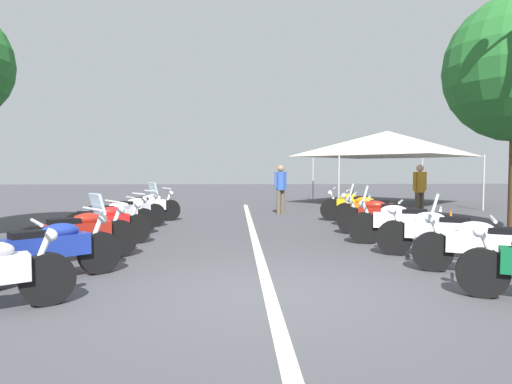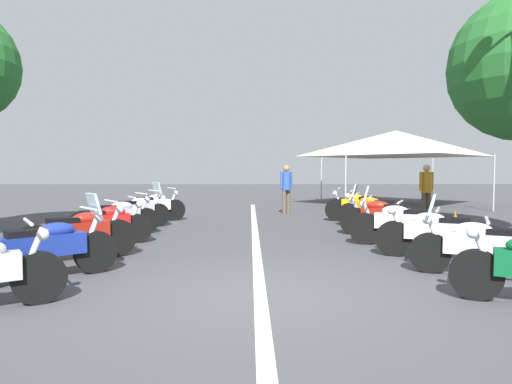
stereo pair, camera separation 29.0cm
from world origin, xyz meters
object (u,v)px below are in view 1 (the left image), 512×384
(motorcycle_right_row_5, at_px, (371,210))
(traffic_cone_0, at_px, (451,223))
(motorcycle_left_row_2, at_px, (79,235))
(motorcycle_right_row_2, at_px, (439,232))
(motorcycle_right_row_1, at_px, (486,245))
(motorcycle_left_row_5, at_px, (131,211))
(motorcycle_left_row_3, at_px, (103,224))
(bystander_1, at_px, (420,187))
(event_tent, at_px, (387,144))
(motorcycle_right_row_3, at_px, (401,222))
(motorcycle_left_row_4, at_px, (112,217))
(bystander_0, at_px, (281,185))
(motorcycle_left_row_6, at_px, (147,207))
(motorcycle_left_row_1, at_px, (49,249))
(motorcycle_right_row_6, at_px, (354,206))
(motorcycle_right_row_4, at_px, (381,215))

(motorcycle_right_row_5, bearing_deg, traffic_cone_0, 155.05)
(traffic_cone_0, bearing_deg, motorcycle_left_row_2, 108.98)
(motorcycle_right_row_2, height_order, traffic_cone_0, motorcycle_right_row_2)
(motorcycle_right_row_1, bearing_deg, motorcycle_left_row_5, -14.41)
(motorcycle_left_row_3, distance_m, traffic_cone_0, 7.81)
(motorcycle_left_row_2, bearing_deg, bystander_1, -1.02)
(motorcycle_left_row_2, distance_m, motorcycle_right_row_5, 7.61)
(motorcycle_left_row_2, bearing_deg, event_tent, 14.92)
(motorcycle_right_row_3, bearing_deg, motorcycle_left_row_3, 16.12)
(motorcycle_right_row_1, bearing_deg, motorcycle_left_row_4, -5.92)
(bystander_0, bearing_deg, motorcycle_right_row_3, -20.97)
(motorcycle_left_row_6, distance_m, bystander_0, 4.67)
(motorcycle_left_row_1, relative_size, traffic_cone_0, 2.77)
(motorcycle_left_row_2, relative_size, motorcycle_left_row_6, 0.93)
(motorcycle_left_row_3, distance_m, motorcycle_right_row_5, 6.91)
(motorcycle_right_row_6, bearing_deg, motorcycle_right_row_5, 113.52)
(motorcycle_left_row_5, distance_m, bystander_0, 5.59)
(motorcycle_left_row_4, bearing_deg, bystander_0, 10.25)
(motorcycle_right_row_5, bearing_deg, bystander_0, -32.84)
(motorcycle_left_row_1, distance_m, motorcycle_left_row_6, 6.89)
(motorcycle_left_row_2, bearing_deg, motorcycle_right_row_1, -47.31)
(motorcycle_right_row_2, bearing_deg, motorcycle_left_row_5, -7.56)
(motorcycle_left_row_4, distance_m, traffic_cone_0, 7.88)
(motorcycle_left_row_4, bearing_deg, motorcycle_left_row_6, 47.25)
(motorcycle_left_row_2, height_order, motorcycle_right_row_5, motorcycle_left_row_2)
(motorcycle_right_row_6, bearing_deg, motorcycle_left_row_5, 30.39)
(bystander_1, bearing_deg, motorcycle_right_row_2, -41.97)
(motorcycle_left_row_4, height_order, motorcycle_right_row_1, motorcycle_right_row_1)
(motorcycle_right_row_1, height_order, motorcycle_right_row_5, motorcycle_right_row_1)
(motorcycle_left_row_1, height_order, motorcycle_right_row_5, motorcycle_left_row_1)
(motorcycle_left_row_3, height_order, motorcycle_right_row_1, motorcycle_right_row_1)
(bystander_0, bearing_deg, motorcycle_left_row_4, -78.86)
(motorcycle_right_row_4, xyz_separation_m, motorcycle_right_row_5, (1.54, -0.23, -0.02))
(traffic_cone_0, bearing_deg, motorcycle_left_row_6, 68.92)
(motorcycle_left_row_2, distance_m, bystander_1, 10.15)
(motorcycle_left_row_2, xyz_separation_m, motorcycle_left_row_5, (4.11, 0.10, -0.00))
(motorcycle_left_row_1, distance_m, motorcycle_right_row_2, 6.28)
(motorcycle_right_row_4, bearing_deg, motorcycle_right_row_1, 113.28)
(motorcycle_right_row_5, distance_m, event_tent, 7.97)
(motorcycle_left_row_5, distance_m, motorcycle_right_row_5, 6.38)
(motorcycle_right_row_4, bearing_deg, bystander_0, -49.15)
(event_tent, bearing_deg, motorcycle_left_row_3, 136.86)
(motorcycle_left_row_1, bearing_deg, motorcycle_right_row_4, -5.97)
(motorcycle_left_row_2, height_order, motorcycle_right_row_6, same)
(motorcycle_left_row_5, height_order, event_tent, event_tent)
(bystander_0, bearing_deg, motorcycle_left_row_6, -100.61)
(traffic_cone_0, bearing_deg, motorcycle_right_row_6, 27.73)
(motorcycle_left_row_2, relative_size, motorcycle_right_row_4, 0.85)
(motorcycle_left_row_1, distance_m, traffic_cone_0, 8.58)
(motorcycle_left_row_1, relative_size, motorcycle_right_row_2, 0.84)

